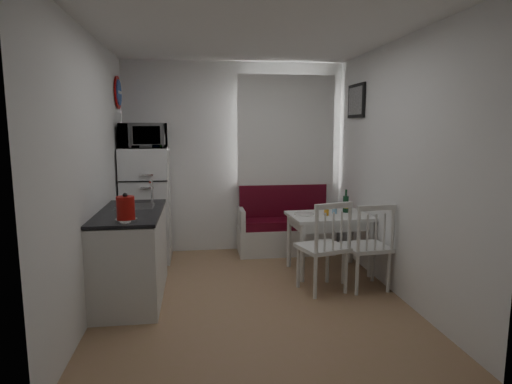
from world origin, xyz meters
The scene contains 22 objects.
floor centered at (0.00, 0.00, 0.00)m, with size 3.00×3.50×0.02m, color #A48257.
ceiling centered at (0.00, 0.00, 2.60)m, with size 3.00×3.50×0.02m, color white.
wall_back centered at (0.00, 1.75, 1.30)m, with size 3.00×0.02×2.60m, color white.
wall_front centered at (0.00, -1.75, 1.30)m, with size 3.00×0.02×2.60m, color white.
wall_left centered at (-1.50, 0.00, 1.30)m, with size 0.02×3.50×2.60m, color white.
wall_right centered at (1.50, 0.00, 1.30)m, with size 0.02×3.50×2.60m, color white.
window centered at (0.70, 1.72, 1.62)m, with size 1.22×0.06×1.47m, color silver.
curtain centered at (0.70, 1.65, 1.68)m, with size 1.35×0.02×1.50m, color white.
kitchen_counter centered at (-1.20, 0.16, 0.46)m, with size 0.62×1.32×1.16m.
wall_sign centered at (-1.47, 1.45, 2.15)m, with size 0.40×0.40×0.03m, color navy.
picture_frame centered at (1.48, 1.10, 2.05)m, with size 0.04×0.52×0.42m, color black.
bench centered at (0.66, 1.51, 0.31)m, with size 1.29×0.50×0.93m.
dining_table centered at (1.01, 0.64, 0.62)m, with size 0.97×0.71×0.70m.
chair_left centered at (0.76, -0.04, 0.60)m, with size 0.56×0.55×0.52m.
chair_right centered at (1.25, -0.03, 0.58)m, with size 0.48×0.46×0.51m.
fridge centered at (-1.18, 1.40, 0.73)m, with size 0.59×0.59×1.47m, color white.
microwave centered at (-1.18, 1.35, 1.62)m, with size 0.56×0.38×0.31m, color white.
kettle centered at (-1.15, -0.38, 1.03)m, with size 0.19×0.19×0.25m, color #A4110D.
wine_bottle centered at (1.25, 0.74, 0.84)m, with size 0.07×0.07×0.28m, color #123A21, non-canonical shape.
drinking_glass_orange centered at (0.96, 0.59, 0.75)m, with size 0.06×0.06×0.09m, color gold.
drinking_glass_blue centered at (1.09, 0.69, 0.75)m, with size 0.06×0.06×0.09m, color #87BEE6.
plate centered at (0.71, 0.66, 0.71)m, with size 0.23×0.23×0.02m, color white.
Camera 1 is at (-0.53, -4.16, 1.72)m, focal length 30.00 mm.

